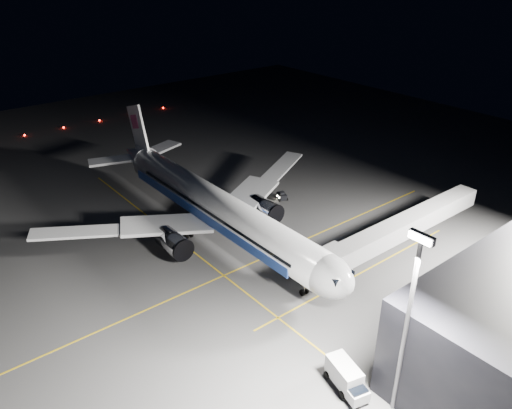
{
  "coord_description": "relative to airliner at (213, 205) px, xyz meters",
  "views": [
    {
      "loc": [
        59.61,
        -39.74,
        41.87
      ],
      "look_at": [
        4.35,
        4.52,
        6.0
      ],
      "focal_mm": 35.0,
      "sensor_mm": 36.0,
      "label": 1
    }
  ],
  "objects": [
    {
      "name": "guide_line_side",
      "position": [
        23.08,
        10.0,
        -5.16
      ],
      "size": [
        0.25,
        40.0,
        0.01
      ],
      "primitive_type": "cube",
      "color": "gold",
      "rests_on": "ground"
    },
    {
      "name": "ground",
      "position": [
        1.08,
        0.0,
        -5.16
      ],
      "size": [
        200.0,
        200.0,
        0.0
      ],
      "primitive_type": "plane",
      "color": "#4C4C4F",
      "rests_on": "ground"
    },
    {
      "name": "baggage_tug",
      "position": [
        -2.5,
        17.1,
        -4.44
      ],
      "size": [
        2.6,
        2.33,
        1.57
      ],
      "rotation": [
        0.0,
        0.0,
        -0.33
      ],
      "color": "black",
      "rests_on": "ground"
    },
    {
      "name": "safety_cone_b",
      "position": [
        7.08,
        6.92,
        -4.88
      ],
      "size": [
        0.38,
        0.38,
        0.57
      ],
      "primitive_type": "cone",
      "color": "#ED3E09",
      "rests_on": "ground"
    },
    {
      "name": "safety_cone_c",
      "position": [
        -6.92,
        9.51,
        -4.86
      ],
      "size": [
        0.4,
        0.4,
        0.6
      ],
      "primitive_type": "cone",
      "color": "#ED3E09",
      "rests_on": "ground"
    },
    {
      "name": "jet_bridge",
      "position": [
        23.08,
        18.06,
        -0.58
      ],
      "size": [
        3.6,
        34.4,
        6.3
      ],
      "color": "#B2B2B7",
      "rests_on": "ground"
    },
    {
      "name": "airliner",
      "position": [
        0.0,
        0.0,
        0.0
      ],
      "size": [
        61.48,
        54.22,
        16.64
      ],
      "color": "silver",
      "rests_on": "ground"
    },
    {
      "name": "service_truck",
      "position": [
        36.34,
        -7.89,
        -3.62
      ],
      "size": [
        6.0,
        3.58,
        2.88
      ],
      "rotation": [
        0.0,
        0.0,
        -0.25
      ],
      "color": "silver",
      "rests_on": "ground"
    },
    {
      "name": "taxiway_lights",
      "position": [
        -70.92,
        0.0,
        -4.94
      ],
      "size": [
        0.44,
        60.44,
        0.44
      ],
      "color": "#FF140A",
      "rests_on": "ground"
    },
    {
      "name": "safety_cone_a",
      "position": [
        -4.01,
        10.0,
        -4.83
      ],
      "size": [
        0.45,
        0.45,
        0.68
      ],
      "primitive_type": "cone",
      "color": "#ED3E09",
      "rests_on": "ground"
    },
    {
      "name": "guide_line_main",
      "position": [
        11.08,
        0.0,
        -5.16
      ],
      "size": [
        0.25,
        80.0,
        0.01
      ],
      "primitive_type": "cube",
      "color": "gold",
      "rests_on": "ground"
    },
    {
      "name": "floodlight_mast_south",
      "position": [
        41.08,
        -6.01,
        7.21
      ],
      "size": [
        2.4,
        0.67,
        20.7
      ],
      "color": "#59595E",
      "rests_on": "ground"
    },
    {
      "name": "guide_line_cross",
      "position": [
        1.08,
        -6.0,
        -5.16
      ],
      "size": [
        70.0,
        0.25,
        0.01
      ],
      "primitive_type": "cube",
      "color": "gold",
      "rests_on": "ground"
    }
  ]
}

